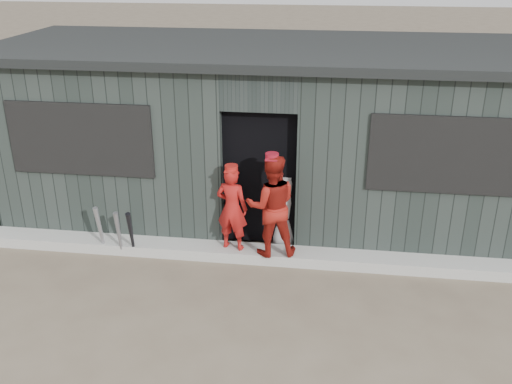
# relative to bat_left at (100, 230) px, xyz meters

# --- Properties ---
(ground) EXTENTS (80.00, 80.00, 0.00)m
(ground) POSITION_rel_bat_left_xyz_m (2.12, -1.66, -0.37)
(ground) COLOR brown
(ground) RESTS_ON ground
(curb) EXTENTS (8.00, 0.36, 0.15)m
(curb) POSITION_rel_bat_left_xyz_m (2.12, 0.16, -0.29)
(curb) COLOR #A8A8A3
(curb) RESTS_ON ground
(bat_left) EXTENTS (0.10, 0.19, 0.74)m
(bat_left) POSITION_rel_bat_left_xyz_m (0.00, 0.00, 0.00)
(bat_left) COLOR #919299
(bat_left) RESTS_ON ground
(bat_mid) EXTENTS (0.07, 0.17, 0.69)m
(bat_mid) POSITION_rel_bat_left_xyz_m (0.28, -0.04, -0.02)
(bat_mid) COLOR gray
(bat_mid) RESTS_ON ground
(bat_right) EXTENTS (0.11, 0.28, 0.73)m
(bat_right) POSITION_rel_bat_left_xyz_m (0.46, -0.06, -0.00)
(bat_right) COLOR black
(bat_right) RESTS_ON ground
(player_red_left) EXTENTS (0.47, 0.36, 1.17)m
(player_red_left) POSITION_rel_bat_left_xyz_m (1.80, 0.16, 0.37)
(player_red_left) COLOR #AD1715
(player_red_left) RESTS_ON curb
(player_red_right) EXTENTS (0.76, 0.65, 1.38)m
(player_red_right) POSITION_rel_bat_left_xyz_m (2.33, 0.09, 0.47)
(player_red_right) COLOR maroon
(player_red_right) RESTS_ON curb
(player_grey_back) EXTENTS (0.64, 0.57, 1.11)m
(player_grey_back) POSITION_rel_bat_left_xyz_m (2.48, 0.58, 0.19)
(player_grey_back) COLOR #A6A6A6
(player_grey_back) RESTS_ON ground
(dugout) EXTENTS (8.30, 3.30, 2.62)m
(dugout) POSITION_rel_bat_left_xyz_m (2.12, 1.84, 0.92)
(dugout) COLOR black
(dugout) RESTS_ON ground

